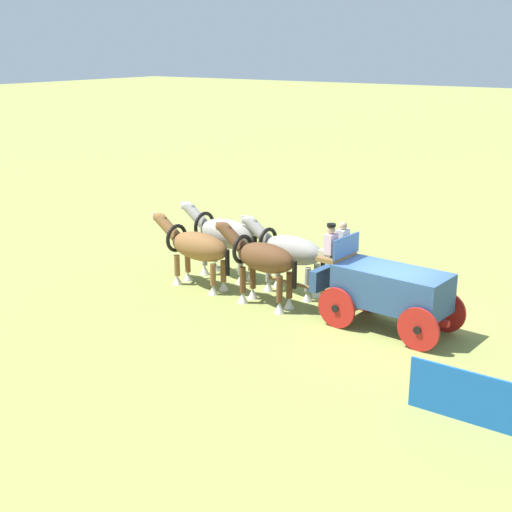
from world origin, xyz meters
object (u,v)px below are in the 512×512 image
at_px(draft_horse_rear_near, 262,259).
at_px(draft_horse_rear_off, 288,251).
at_px(draft_horse_lead_near, 196,247).
at_px(show_wagon, 386,287).
at_px(draft_horse_lead_off, 224,235).

distance_m(draft_horse_rear_near, draft_horse_rear_off, 1.30).
xyz_separation_m(draft_horse_rear_near, draft_horse_lead_near, (2.59, -0.18, -0.10)).
relative_size(draft_horse_rear_near, draft_horse_lead_near, 0.93).
height_order(show_wagon, draft_horse_rear_off, show_wagon).
bearing_deg(draft_horse_lead_near, draft_horse_rear_off, -157.32).
height_order(draft_horse_rear_off, draft_horse_lead_off, draft_horse_lead_off).
relative_size(draft_horse_rear_off, draft_horse_lead_near, 0.97).
bearing_deg(show_wagon, draft_horse_lead_off, -9.86).
distance_m(draft_horse_rear_near, draft_horse_lead_near, 2.60).
bearing_deg(show_wagon, draft_horse_rear_near, 6.12).
height_order(draft_horse_rear_near, draft_horse_rear_off, draft_horse_rear_near).
relative_size(show_wagon, draft_horse_lead_near, 1.82).
bearing_deg(draft_horse_rear_near, draft_horse_lead_off, -30.62).
relative_size(draft_horse_rear_near, draft_horse_rear_off, 0.95).
distance_m(show_wagon, draft_horse_rear_near, 3.73).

